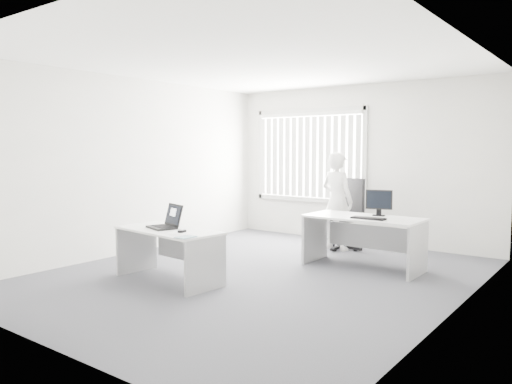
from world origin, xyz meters
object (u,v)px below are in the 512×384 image
Objects in this scene: desk_far at (363,231)px; monitor at (379,203)px; laptop at (161,216)px; office_chair at (345,226)px; desk_near at (169,244)px; person at (337,201)px.

monitor is (0.14, 0.21, 0.39)m from desk_far.
laptop is at bearing -129.62° from desk_far.
office_chair reaches higher than desk_far.
desk_near is 4.12× the size of monitor.
desk_far is 2.80m from laptop.
monitor is at bearing 68.07° from laptop.
laptop is (-1.79, -2.12, 0.29)m from desk_far.
desk_near is at bearing -143.03° from monitor.
office_chair is at bearing 122.13° from monitor.
laptop is (-0.94, -3.26, 0.45)m from office_chair.
desk_far is at bearing -138.74° from monitor.
office_chair is at bearing 81.78° from desk_near.
person is at bearing 129.75° from monitor.
person is (-0.05, -0.18, 0.45)m from office_chair.
office_chair is (-0.86, 1.13, -0.16)m from desk_far.
desk_near is 3.88× the size of laptop.
desk_near is 2.70m from desk_far.
desk_far is at bearing -37.94° from office_chair.
office_chair is at bearing -95.68° from person.
person is 3.20m from laptop.
desk_far is 1.43m from office_chair.
desk_far reaches higher than desk_near.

